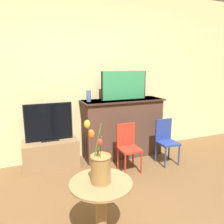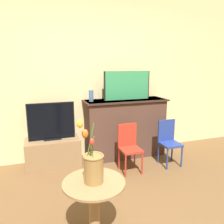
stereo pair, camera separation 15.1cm
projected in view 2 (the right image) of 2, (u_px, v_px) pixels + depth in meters
The scene contains 10 objects.
wall_back at pixel (90, 75), 3.53m from camera, with size 8.00×0.06×2.70m.
fireplace_mantel at pixel (125, 127), 3.65m from camera, with size 1.36×0.46×0.96m.
painting at pixel (127, 85), 3.52m from camera, with size 0.78×0.03×0.46m.
mantel_candle at pixel (91, 96), 3.35m from camera, with size 0.07×0.07×0.17m.
tv_stand at pixel (53, 152), 3.33m from camera, with size 0.80×0.41×0.42m.
tv_monitor at pixel (51, 122), 3.23m from camera, with size 0.68×0.12×0.56m.
chair_red at pixel (129, 145), 3.13m from camera, with size 0.28×0.28×0.69m.
chair_blue at pixel (169, 140), 3.35m from camera, with size 0.28×0.28×0.69m.
side_table at pixel (94, 203), 1.85m from camera, with size 0.53×0.53×0.56m.
vase_tulips at pixel (93, 165), 1.78m from camera, with size 0.21×0.22×0.53m.
Camera 2 is at (-0.81, -1.37, 1.51)m, focal length 35.00 mm.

